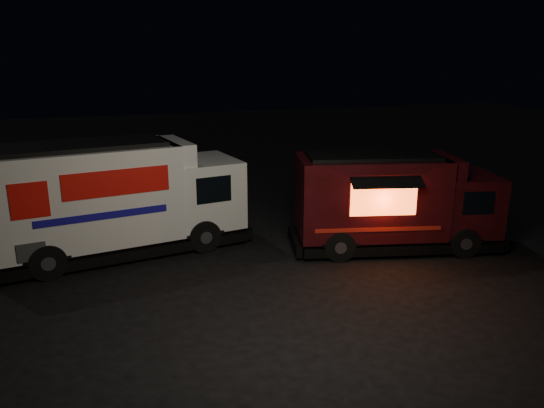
% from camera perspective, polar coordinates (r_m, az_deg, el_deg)
% --- Properties ---
extents(ground, '(80.00, 80.00, 0.00)m').
position_cam_1_polar(ground, '(14.00, 1.77, -7.75)').
color(ground, black).
rests_on(ground, ground).
extents(white_truck, '(7.55, 3.57, 3.29)m').
position_cam_1_polar(white_truck, '(15.75, -15.90, 0.69)').
color(white_truck, silver).
rests_on(white_truck, ground).
extents(red_truck, '(6.51, 3.68, 2.86)m').
position_cam_1_polar(red_truck, '(16.02, 13.18, 0.34)').
color(red_truck, '#390A12').
rests_on(red_truck, ground).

